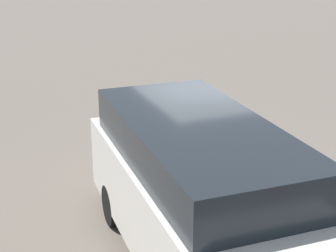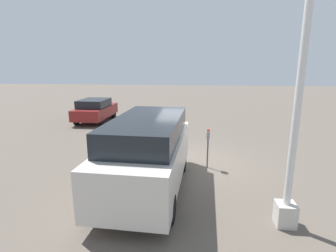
% 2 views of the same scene
% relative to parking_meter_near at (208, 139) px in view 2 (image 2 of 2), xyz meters
% --- Properties ---
extents(ground_plane, '(80.00, 80.00, 0.00)m').
position_rel_parking_meter_near_xyz_m(ground_plane, '(-0.25, -0.53, -1.07)').
color(ground_plane, '#60564C').
extents(parking_meter_near, '(0.21, 0.12, 1.46)m').
position_rel_parking_meter_near_xyz_m(parking_meter_near, '(0.00, 0.00, 0.00)').
color(parking_meter_near, '#4C4C4C').
rests_on(parking_meter_near, ground).
extents(lamp_post, '(0.44, 0.44, 5.28)m').
position_rel_parking_meter_near_xyz_m(lamp_post, '(3.39, 1.66, 0.61)').
color(lamp_post, beige).
rests_on(lamp_post, ground).
extents(parked_van, '(5.19, 2.24, 2.20)m').
position_rel_parking_meter_near_xyz_m(parked_van, '(1.89, -1.85, 0.12)').
color(parked_van, beige).
rests_on(parked_van, ground).
extents(car_distant, '(3.91, 1.86, 1.49)m').
position_rel_parking_meter_near_xyz_m(car_distant, '(-7.42, -7.06, -0.28)').
color(car_distant, maroon).
rests_on(car_distant, ground).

